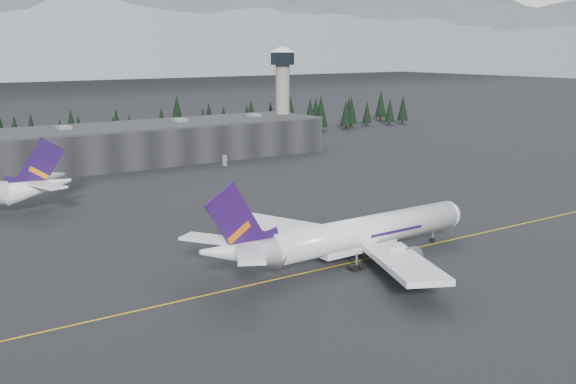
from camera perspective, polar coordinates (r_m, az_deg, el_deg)
ground at (r=132.41m, az=5.07°, el=-5.22°), size 1400.00×1400.00×0.00m
taxiline at (r=130.97m, az=5.65°, el=-5.42°), size 400.00×0.40×0.02m
terminal at (r=238.06m, az=-14.93°, el=3.45°), size 160.00×30.00×12.60m
control_tower at (r=274.43m, az=-0.43°, el=8.44°), size 10.00×10.00×37.70m
treeline at (r=272.59m, az=-17.74°, el=4.52°), size 360.00×20.00×15.00m
jet_main at (r=128.08m, az=4.63°, el=-3.50°), size 59.33×54.76×17.44m
gse_vehicle_b at (r=231.81m, az=-4.99°, el=2.17°), size 4.03×3.29×1.29m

